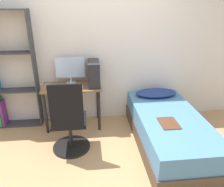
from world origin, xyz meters
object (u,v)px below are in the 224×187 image
bookshelf (3,75)px  monitor (70,69)px  office_chair (69,126)px  keyboard (70,88)px  pc_tower (94,73)px  bed (168,130)px

bookshelf → monitor: bookshelf is taller
office_chair → keyboard: bearing=90.8°
monitor → keyboard: 0.35m
pc_tower → monitor: bearing=160.4°
office_chair → keyboard: (-0.01, 0.61, 0.32)m
keyboard → pc_tower: size_ratio=0.94×
bookshelf → keyboard: size_ratio=4.68×
office_chair → monitor: size_ratio=2.20×
monitor → keyboard: bearing=-90.9°
keyboard → office_chair: bearing=-89.2°
bookshelf → pc_tower: bearing=-4.5°
bed → pc_tower: size_ratio=4.48×
bed → office_chair: bearing=-179.6°
pc_tower → office_chair: bearing=-117.0°
office_chair → keyboard: office_chair is taller
keyboard → pc_tower: pc_tower is taller
office_chair → bed: office_chair is taller
pc_tower → bed: bearing=-34.6°
pc_tower → bookshelf: bearing=175.5°
monitor → bed: bearing=-31.0°
bookshelf → pc_tower: (1.45, -0.11, 0.02)m
bookshelf → office_chair: size_ratio=1.76×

